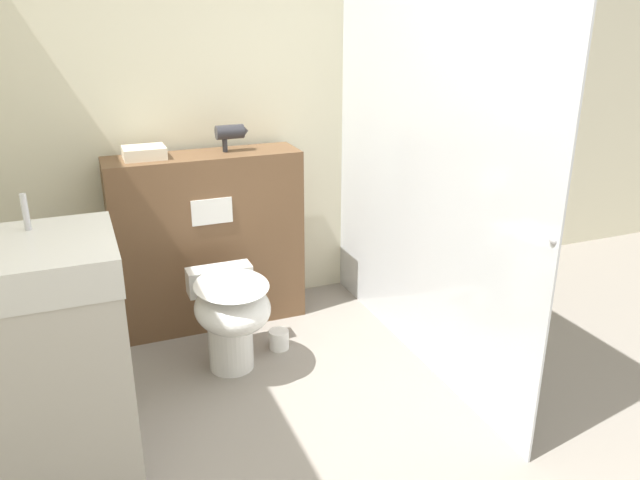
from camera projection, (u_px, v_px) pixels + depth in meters
name	position (u px, v px, depth m)	size (l,w,h in m)	color
wall_back	(233.00, 99.00, 3.56)	(8.00, 0.06, 2.50)	beige
partition_panel	(208.00, 241.00, 3.54)	(1.05, 0.31, 1.00)	brown
shower_glass	(422.00, 171.00, 3.02)	(0.04, 1.91, 2.00)	silver
toilet	(231.00, 312.00, 3.08)	(0.37, 0.54, 0.51)	white
sink_vanity	(48.00, 362.00, 2.36)	(0.59, 0.56, 1.10)	beige
hair_drier	(231.00, 133.00, 3.39)	(0.18, 0.08, 0.15)	#2D2D33
folded_towel	(144.00, 153.00, 3.25)	(0.22, 0.18, 0.06)	beige
spare_toilet_roll	(279.00, 339.00, 3.38)	(0.11, 0.11, 0.10)	white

